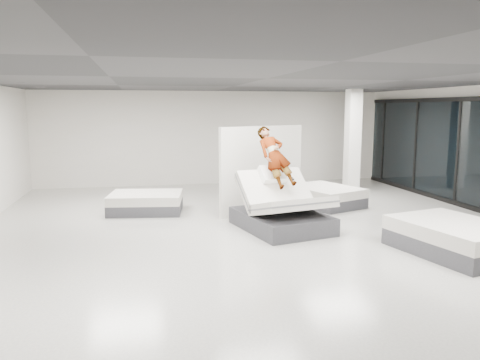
{
  "coord_description": "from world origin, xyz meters",
  "views": [
    {
      "loc": [
        -2.46,
        -9.07,
        2.63
      ],
      "look_at": [
        -0.28,
        1.25,
        1.0
      ],
      "focal_mm": 35.0,
      "sensor_mm": 36.0,
      "label": 1
    }
  ],
  "objects_px": {
    "divider_panel": "(262,170)",
    "column": "(352,141)",
    "flat_bed_left_far": "(146,203)",
    "remote": "(292,178)",
    "person": "(275,169)",
    "hero_bed": "(282,211)",
    "flat_bed_right_near": "(455,238)",
    "flat_bed_right_far": "(325,196)"
  },
  "relations": [
    {
      "from": "flat_bed_right_near",
      "to": "flat_bed_left_far",
      "type": "distance_m",
      "value": 7.17
    },
    {
      "from": "flat_bed_right_far",
      "to": "flat_bed_left_far",
      "type": "height_order",
      "value": "flat_bed_right_far"
    },
    {
      "from": "flat_bed_right_far",
      "to": "flat_bed_left_far",
      "type": "xyz_separation_m",
      "value": [
        -4.77,
        0.16,
        -0.01
      ]
    },
    {
      "from": "hero_bed",
      "to": "flat_bed_right_far",
      "type": "xyz_separation_m",
      "value": [
        1.89,
        2.21,
        -0.16
      ]
    },
    {
      "from": "remote",
      "to": "divider_panel",
      "type": "bearing_deg",
      "value": 85.65
    },
    {
      "from": "remote",
      "to": "flat_bed_right_near",
      "type": "height_order",
      "value": "remote"
    },
    {
      "from": "remote",
      "to": "flat_bed_left_far",
      "type": "bearing_deg",
      "value": 129.93
    },
    {
      "from": "hero_bed",
      "to": "person",
      "type": "distance_m",
      "value": 0.93
    },
    {
      "from": "flat_bed_right_near",
      "to": "divider_panel",
      "type": "bearing_deg",
      "value": 123.81
    },
    {
      "from": "remote",
      "to": "column",
      "type": "height_order",
      "value": "column"
    },
    {
      "from": "flat_bed_right_near",
      "to": "flat_bed_left_far",
      "type": "bearing_deg",
      "value": 139.75
    },
    {
      "from": "hero_bed",
      "to": "flat_bed_right_far",
      "type": "distance_m",
      "value": 2.91
    },
    {
      "from": "divider_panel",
      "to": "flat_bed_left_far",
      "type": "xyz_separation_m",
      "value": [
        -2.85,
        0.72,
        -0.85
      ]
    },
    {
      "from": "divider_panel",
      "to": "column",
      "type": "bearing_deg",
      "value": 13.34
    },
    {
      "from": "column",
      "to": "person",
      "type": "bearing_deg",
      "value": -134.02
    },
    {
      "from": "divider_panel",
      "to": "flat_bed_left_far",
      "type": "relative_size",
      "value": 1.23
    },
    {
      "from": "hero_bed",
      "to": "person",
      "type": "bearing_deg",
      "value": 103.0
    },
    {
      "from": "remote",
      "to": "hero_bed",
      "type": "bearing_deg",
      "value": 174.78
    },
    {
      "from": "divider_panel",
      "to": "hero_bed",
      "type": "bearing_deg",
      "value": -109.59
    },
    {
      "from": "remote",
      "to": "column",
      "type": "relative_size",
      "value": 0.04
    },
    {
      "from": "person",
      "to": "column",
      "type": "distance_m",
      "value": 5.17
    },
    {
      "from": "divider_panel",
      "to": "flat_bed_left_far",
      "type": "height_order",
      "value": "divider_panel"
    },
    {
      "from": "person",
      "to": "divider_panel",
      "type": "height_order",
      "value": "divider_panel"
    },
    {
      "from": "remote",
      "to": "flat_bed_left_far",
      "type": "distance_m",
      "value": 3.98
    },
    {
      "from": "hero_bed",
      "to": "flat_bed_right_near",
      "type": "relative_size",
      "value": 1.02
    },
    {
      "from": "remote",
      "to": "divider_panel",
      "type": "height_order",
      "value": "divider_panel"
    },
    {
      "from": "hero_bed",
      "to": "column",
      "type": "height_order",
      "value": "column"
    },
    {
      "from": "hero_bed",
      "to": "flat_bed_left_far",
      "type": "height_order",
      "value": "hero_bed"
    },
    {
      "from": "person",
      "to": "remote",
      "type": "bearing_deg",
      "value": -57.85
    },
    {
      "from": "flat_bed_right_far",
      "to": "column",
      "type": "bearing_deg",
      "value": 48.27
    },
    {
      "from": "remote",
      "to": "flat_bed_left_far",
      "type": "relative_size",
      "value": 0.07
    },
    {
      "from": "flat_bed_right_near",
      "to": "column",
      "type": "relative_size",
      "value": 0.74
    },
    {
      "from": "hero_bed",
      "to": "flat_bed_left_far",
      "type": "distance_m",
      "value": 3.74
    },
    {
      "from": "hero_bed",
      "to": "column",
      "type": "distance_m",
      "value": 5.48
    },
    {
      "from": "person",
      "to": "remote",
      "type": "relative_size",
      "value": 11.19
    },
    {
      "from": "flat_bed_left_far",
      "to": "column",
      "type": "distance_m",
      "value": 6.74
    },
    {
      "from": "person",
      "to": "flat_bed_right_near",
      "type": "relative_size",
      "value": 0.66
    },
    {
      "from": "flat_bed_right_far",
      "to": "flat_bed_left_far",
      "type": "relative_size",
      "value": 1.14
    },
    {
      "from": "person",
      "to": "flat_bed_right_near",
      "type": "bearing_deg",
      "value": -57.09
    },
    {
      "from": "hero_bed",
      "to": "divider_panel",
      "type": "xyz_separation_m",
      "value": [
        -0.03,
        1.65,
        0.68
      ]
    },
    {
      "from": "hero_bed",
      "to": "flat_bed_right_far",
      "type": "height_order",
      "value": "hero_bed"
    },
    {
      "from": "person",
      "to": "hero_bed",
      "type": "bearing_deg",
      "value": -90.0
    }
  ]
}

